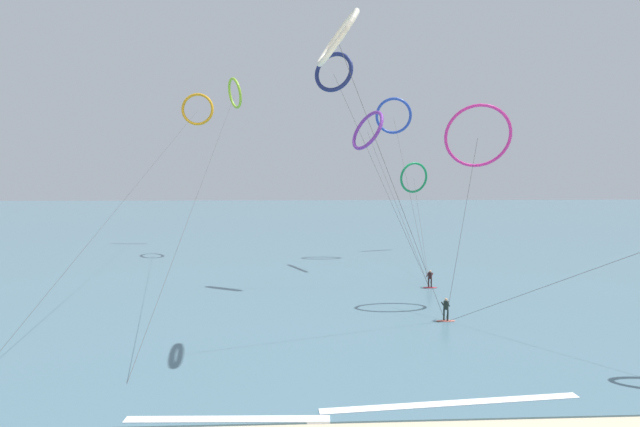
% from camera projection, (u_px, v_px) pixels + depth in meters
% --- Properties ---
extents(sea_water, '(400.00, 200.00, 0.08)m').
position_uv_depth(sea_water, '(306.00, 218.00, 118.40)').
color(sea_water, slate).
rests_on(sea_water, ground).
extents(surfer_coral, '(1.40, 0.72, 1.70)m').
position_uv_depth(surfer_coral, '(446.00, 311.00, 32.07)').
color(surfer_coral, '#EA7260').
rests_on(surfer_coral, ground).
extents(surfer_crimson, '(1.40, 0.72, 1.70)m').
position_uv_depth(surfer_crimson, '(430.00, 280.00, 41.94)').
color(surfer_crimson, red).
rests_on(surfer_crimson, ground).
extents(kite_cobalt, '(4.92, 18.61, 20.92)m').
position_uv_depth(kite_cobalt, '(394.00, 116.00, 57.86)').
color(kite_cobalt, '#2647B7').
rests_on(kite_cobalt, ground).
extents(kite_amber, '(5.22, 50.08, 24.06)m').
position_uv_depth(kite_amber, '(197.00, 109.00, 70.61)').
color(kite_amber, orange).
rests_on(kite_amber, ground).
extents(kite_navy, '(11.07, 3.10, 22.34)m').
position_uv_depth(kite_navy, '(334.00, 72.00, 41.68)').
color(kite_navy, navy).
rests_on(kite_navy, ground).
extents(kite_magenta, '(6.53, 5.97, 16.24)m').
position_uv_depth(kite_magenta, '(478.00, 136.00, 35.56)').
color(kite_magenta, '#CC288E').
rests_on(kite_magenta, ground).
extents(kite_ivory, '(9.88, 6.63, 20.28)m').
position_uv_depth(kite_ivory, '(338.00, 38.00, 25.92)').
color(kite_ivory, silver).
rests_on(kite_ivory, ground).
extents(kite_lime, '(2.99, 41.41, 23.91)m').
position_uv_depth(kite_lime, '(235.00, 93.00, 59.51)').
color(kite_lime, '#8CC62D').
rests_on(kite_lime, ground).
extents(kite_violet, '(6.79, 13.54, 18.34)m').
position_uv_depth(kite_violet, '(368.00, 130.00, 51.18)').
color(kite_violet, purple).
rests_on(kite_violet, ground).
extents(kite_emerald, '(6.37, 23.75, 12.81)m').
position_uv_depth(kite_emerald, '(414.00, 178.00, 63.88)').
color(kite_emerald, '#199351').
rests_on(kite_emerald, ground).
extents(wave_crest_near, '(8.76, 0.79, 0.12)m').
position_uv_depth(wave_crest_near, '(228.00, 420.00, 18.95)').
color(wave_crest_near, white).
rests_on(wave_crest_near, ground).
extents(wave_crest_mid, '(12.30, 1.49, 0.12)m').
position_uv_depth(wave_crest_mid, '(452.00, 404.00, 20.30)').
color(wave_crest_mid, white).
rests_on(wave_crest_mid, ground).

